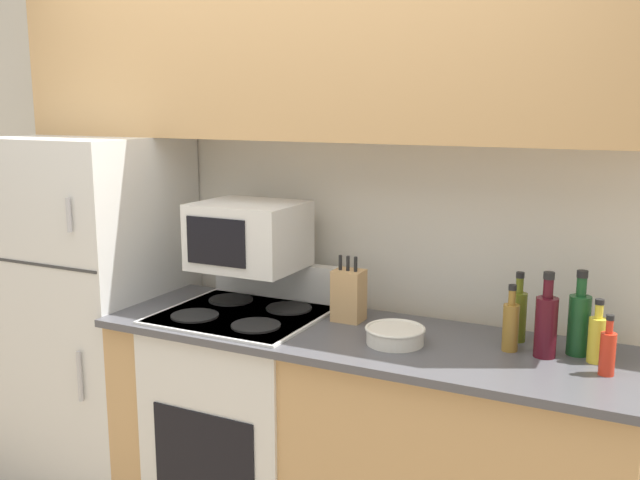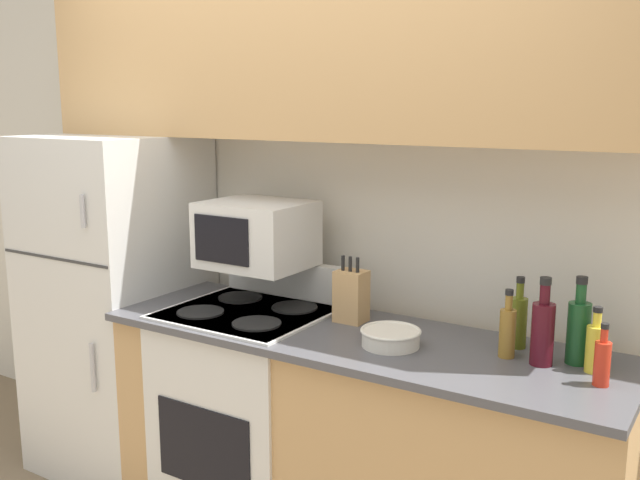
{
  "view_description": "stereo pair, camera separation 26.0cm",
  "coord_description": "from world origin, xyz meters",
  "views": [
    {
      "loc": [
        1.39,
        -2.1,
        1.79
      ],
      "look_at": [
        0.21,
        0.27,
        1.28
      ],
      "focal_mm": 40.0,
      "sensor_mm": 36.0,
      "label": 1
    },
    {
      "loc": [
        1.62,
        -1.97,
        1.79
      ],
      "look_at": [
        0.21,
        0.27,
        1.28
      ],
      "focal_mm": 40.0,
      "sensor_mm": 36.0,
      "label": 2
    }
  ],
  "objects": [
    {
      "name": "bottle_hot_sauce",
      "position": [
        1.25,
        0.25,
        1.01
      ],
      "size": [
        0.05,
        0.05,
        0.2
      ],
      "color": "red",
      "rests_on": "lower_cabinets"
    },
    {
      "name": "bowl",
      "position": [
        0.53,
        0.23,
        0.96
      ],
      "size": [
        0.22,
        0.22,
        0.06
      ],
      "color": "silver",
      "rests_on": "lower_cabinets"
    },
    {
      "name": "bottle_wine_red",
      "position": [
        1.04,
        0.34,
        1.05
      ],
      "size": [
        0.08,
        0.08,
        0.3
      ],
      "color": "#470F19",
      "rests_on": "lower_cabinets"
    },
    {
      "name": "refrigerator",
      "position": [
        -1.02,
        0.35,
        0.82
      ],
      "size": [
        0.71,
        0.72,
        1.64
      ],
      "color": "silver",
      "rests_on": "ground_plane"
    },
    {
      "name": "wall_back",
      "position": [
        0.0,
        0.73,
        1.27
      ],
      "size": [
        8.0,
        0.05,
        2.55
      ],
      "color": "silver",
      "rests_on": "ground_plane"
    },
    {
      "name": "upper_cabinets",
      "position": [
        0.0,
        0.54,
        2.0
      ],
      "size": [
        2.74,
        0.33,
        0.72
      ],
      "color": "tan",
      "rests_on": "refrigerator"
    },
    {
      "name": "microwave",
      "position": [
        -0.19,
        0.4,
        1.24
      ],
      "size": [
        0.43,
        0.37,
        0.28
      ],
      "color": "silver",
      "rests_on": "stove"
    },
    {
      "name": "bottle_olive_oil",
      "position": [
        0.92,
        0.46,
        1.03
      ],
      "size": [
        0.06,
        0.06,
        0.26
      ],
      "color": "#5B6619",
      "rests_on": "lower_cabinets"
    },
    {
      "name": "bottle_cooking_spray",
      "position": [
        1.2,
        0.36,
        1.02
      ],
      "size": [
        0.06,
        0.06,
        0.22
      ],
      "color": "gold",
      "rests_on": "lower_cabinets"
    },
    {
      "name": "bottle_vinegar",
      "position": [
        0.92,
        0.35,
        1.02
      ],
      "size": [
        0.06,
        0.06,
        0.24
      ],
      "color": "olive",
      "rests_on": "lower_cabinets"
    },
    {
      "name": "bottle_wine_green",
      "position": [
        1.14,
        0.41,
        1.05
      ],
      "size": [
        0.08,
        0.08,
        0.3
      ],
      "color": "#194C23",
      "rests_on": "lower_cabinets"
    },
    {
      "name": "lower_cabinets",
      "position": [
        0.36,
        0.3,
        0.47
      ],
      "size": [
        2.03,
        0.64,
        0.93
      ],
      "color": "tan",
      "rests_on": "ground_plane"
    },
    {
      "name": "stove",
      "position": [
        -0.16,
        0.29,
        0.49
      ],
      "size": [
        0.64,
        0.62,
        1.1
      ],
      "color": "silver",
      "rests_on": "ground_plane"
    },
    {
      "name": "knife_block",
      "position": [
        0.26,
        0.41,
        1.04
      ],
      "size": [
        0.12,
        0.1,
        0.27
      ],
      "color": "tan",
      "rests_on": "lower_cabinets"
    }
  ]
}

